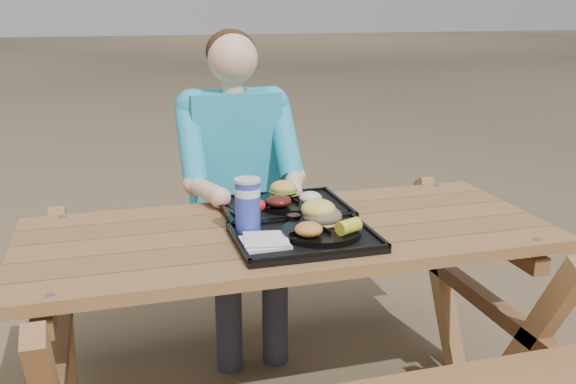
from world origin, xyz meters
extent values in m
cube|color=black|center=(0.02, -0.14, 0.76)|extent=(0.45, 0.35, 0.02)
cube|color=black|center=(0.04, 0.18, 0.76)|extent=(0.45, 0.35, 0.02)
cylinder|color=black|center=(0.07, -0.14, 0.78)|extent=(0.26, 0.26, 0.02)
cylinder|color=black|center=(0.07, 0.19, 0.78)|extent=(0.26, 0.26, 0.02)
cube|color=silver|center=(-0.13, -0.17, 0.78)|extent=(0.15, 0.15, 0.02)
cylinder|color=#1627AA|center=(-0.15, -0.04, 0.85)|extent=(0.08, 0.08, 0.17)
cylinder|color=black|center=(0.02, -0.01, 0.78)|extent=(0.05, 0.05, 0.03)
cylinder|color=#CA9216|center=(0.07, -0.01, 0.78)|extent=(0.05, 0.05, 0.03)
ellipsoid|color=orange|center=(0.01, -0.19, 0.81)|extent=(0.09, 0.09, 0.04)
cube|color=black|center=(-0.14, 0.18, 0.77)|extent=(0.11, 0.18, 0.01)
ellipsoid|color=#4C140F|center=(0.00, 0.12, 0.81)|extent=(0.09, 0.09, 0.04)
ellipsoid|color=beige|center=(0.12, 0.12, 0.81)|extent=(0.08, 0.08, 0.05)
camera|label=1|loc=(-0.57, -1.99, 1.49)|focal=40.00mm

